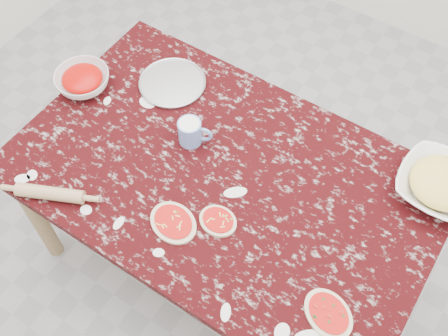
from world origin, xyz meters
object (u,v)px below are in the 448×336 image
at_px(worktable, 224,187).
at_px(cheese_bowl, 441,186).
at_px(pizza_tray, 172,83).
at_px(rolling_pin, 50,193).
at_px(flour_mug, 191,132).
at_px(sauce_bowl, 83,81).

relative_size(worktable, cheese_bowl, 5.03).
height_order(worktable, pizza_tray, pizza_tray).
bearing_deg(rolling_pin, flour_mug, 60.36).
bearing_deg(sauce_bowl, cheese_bowl, 12.75).
height_order(worktable, rolling_pin, rolling_pin).
bearing_deg(pizza_tray, cheese_bowl, 5.57).
distance_m(worktable, cheese_bowl, 0.80).
distance_m(worktable, flour_mug, 0.25).
bearing_deg(rolling_pin, worktable, 41.82).
relative_size(pizza_tray, rolling_pin, 1.10).
height_order(cheese_bowl, flour_mug, flour_mug).
height_order(sauce_bowl, flour_mug, flour_mug).
height_order(sauce_bowl, cheese_bowl, cheese_bowl).
bearing_deg(flour_mug, worktable, -18.68).
height_order(cheese_bowl, rolling_pin, cheese_bowl).
xyz_separation_m(pizza_tray, sauce_bowl, (-0.30, -0.22, 0.03)).
xyz_separation_m(pizza_tray, rolling_pin, (-0.04, -0.69, 0.02)).
height_order(worktable, flour_mug, flour_mug).
bearing_deg(rolling_pin, cheese_bowl, 34.28).
bearing_deg(worktable, rolling_pin, -138.18).
xyz_separation_m(flour_mug, rolling_pin, (-0.28, -0.49, -0.03)).
bearing_deg(flour_mug, sauce_bowl, -178.20).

